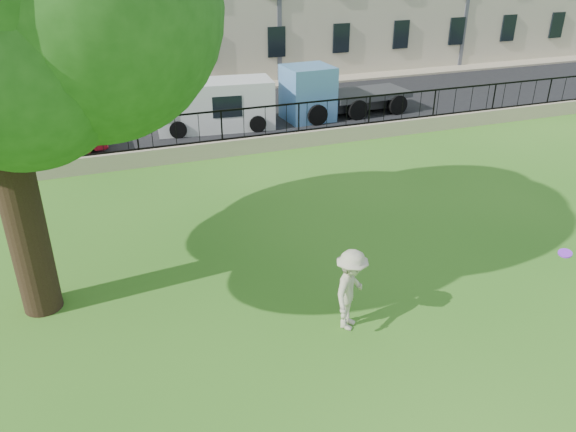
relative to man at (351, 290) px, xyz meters
name	(u,v)px	position (x,y,z in m)	size (l,w,h in m)	color
ground	(381,359)	(0.12, -1.15, -0.89)	(120.00, 120.00, 0.00)	#286317
retaining_wall	(223,148)	(0.12, 10.85, -0.59)	(50.00, 0.40, 0.60)	tan
iron_railing	(222,126)	(0.12, 10.85, 0.27)	(50.00, 0.05, 1.13)	black
street	(197,121)	(0.12, 15.55, -0.88)	(60.00, 9.00, 0.01)	black
sidewalk	(175,93)	(0.12, 20.75, -0.83)	(60.00, 1.40, 0.12)	tan
man	(351,290)	(0.00, 0.00, 0.00)	(1.15, 0.66, 1.77)	#BAB397
frisbee	(565,253)	(4.12, -1.22, 0.68)	(0.27, 0.27, 0.03)	#8E29ED
red_sedan	(47,137)	(-5.88, 13.25, -0.20)	(1.44, 4.14, 1.37)	#AC1525
white_van	(215,105)	(0.68, 14.25, 0.12)	(4.79, 1.87, 2.01)	silver
blue_truck	(344,89)	(6.62, 14.25, 0.28)	(5.58, 1.98, 2.34)	#5992D2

